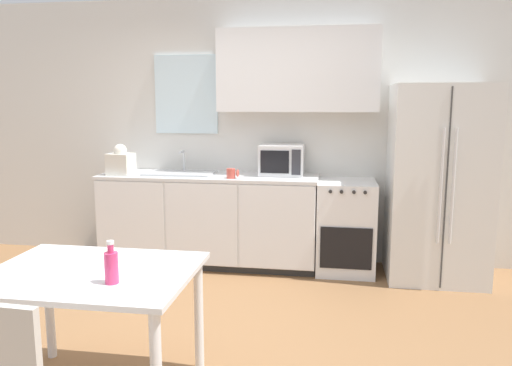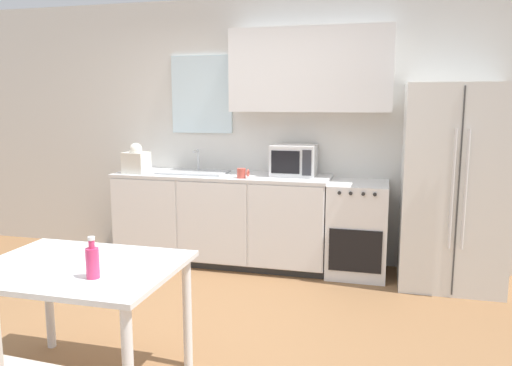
% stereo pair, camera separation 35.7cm
% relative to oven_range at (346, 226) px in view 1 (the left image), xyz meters
% --- Properties ---
extents(ground_plane, '(12.00, 12.00, 0.00)m').
position_rel_oven_range_xyz_m(ground_plane, '(-1.14, -1.66, -0.45)').
color(ground_plane, olive).
extents(wall_back, '(12.00, 0.38, 2.70)m').
position_rel_oven_range_xyz_m(wall_back, '(-1.04, 0.30, 1.01)').
color(wall_back, silver).
rests_on(wall_back, ground_plane).
extents(kitchen_counter, '(2.19, 0.63, 0.93)m').
position_rel_oven_range_xyz_m(kitchen_counter, '(-1.37, -0.01, 0.02)').
color(kitchen_counter, '#333333').
rests_on(kitchen_counter, ground_plane).
extents(oven_range, '(0.56, 0.61, 0.90)m').
position_rel_oven_range_xyz_m(oven_range, '(0.00, 0.00, 0.00)').
color(oven_range, white).
rests_on(oven_range, ground_plane).
extents(refrigerator, '(0.88, 0.76, 1.81)m').
position_rel_oven_range_xyz_m(refrigerator, '(0.83, -0.06, 0.46)').
color(refrigerator, silver).
rests_on(refrigerator, ground_plane).
extents(kitchen_sink, '(0.69, 0.39, 0.23)m').
position_rel_oven_range_xyz_m(kitchen_sink, '(-1.68, -0.00, 0.50)').
color(kitchen_sink, '#B7BABC').
rests_on(kitchen_sink, kitchen_counter).
extents(microwave, '(0.43, 0.36, 0.31)m').
position_rel_oven_range_xyz_m(microwave, '(-0.64, 0.09, 0.63)').
color(microwave, silver).
rests_on(microwave, kitchen_counter).
extents(coffee_mug, '(0.12, 0.08, 0.09)m').
position_rel_oven_range_xyz_m(coffee_mug, '(-1.10, -0.20, 0.53)').
color(coffee_mug, '#BF4C3F').
rests_on(coffee_mug, kitchen_counter).
extents(grocery_bag_0, '(0.26, 0.22, 0.31)m').
position_rel_oven_range_xyz_m(grocery_bag_0, '(-2.24, -0.15, 0.61)').
color(grocery_bag_0, silver).
rests_on(grocery_bag_0, kitchen_counter).
extents(dining_table, '(1.12, 0.86, 0.74)m').
position_rel_oven_range_xyz_m(dining_table, '(-1.43, -2.39, 0.19)').
color(dining_table, white).
rests_on(dining_table, ground_plane).
extents(drink_bottle, '(0.07, 0.07, 0.22)m').
position_rel_oven_range_xyz_m(drink_bottle, '(-1.23, -2.56, 0.39)').
color(drink_bottle, '#DB386B').
rests_on(drink_bottle, dining_table).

